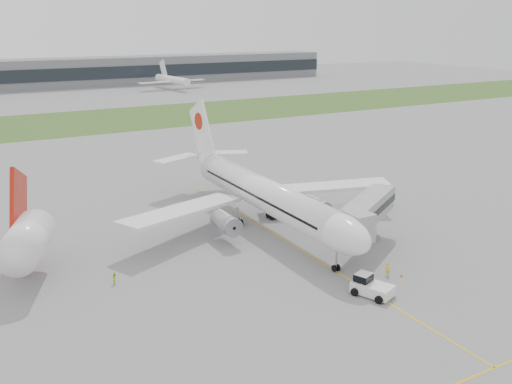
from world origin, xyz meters
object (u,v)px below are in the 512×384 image
airliner (261,192)px  pushback_tug (370,286)px  neighbor_aircraft (25,238)px  ground_crew_near (387,269)px  jet_bridge (366,212)px

airliner → pushback_tug: bearing=-91.0°
airliner → neighbor_aircraft: (-35.55, -2.99, 0.03)m
ground_crew_near → neighbor_aircraft: size_ratio=0.10×
airliner → jet_bridge: 17.87m
jet_bridge → pushback_tug: bearing=-158.9°
airliner → neighbor_aircraft: size_ratio=3.04×
airliner → pushback_tug: 27.61m
pushback_tug → ground_crew_near: 6.30m
neighbor_aircraft → airliner: bearing=25.6°
pushback_tug → jet_bridge: jet_bridge is taller
airliner → ground_crew_near: (5.01, -24.14, -4.74)m
ground_crew_near → airliner: bearing=-74.9°
airliner → ground_crew_near: size_ratio=29.36×
airliner → jet_bridge: bearing=-63.9°
airliner → neighbor_aircraft: 35.68m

